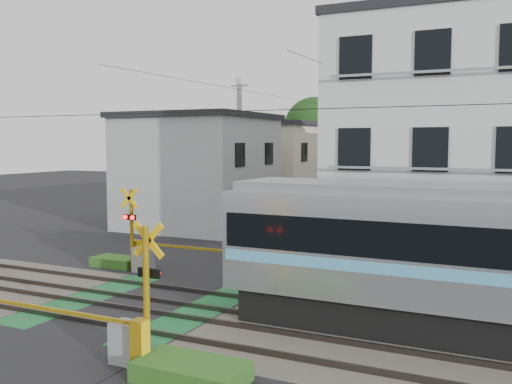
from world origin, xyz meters
The scene contains 11 objects.
ground centered at (0.00, 0.00, 0.00)m, with size 120.00×120.00×0.00m, color black.
track_bed centered at (0.00, 0.00, 0.04)m, with size 120.00×120.00×0.14m.
crossing_signal_near centered at (2.59, -3.65, 0.71)m, with size 4.74×0.65×3.09m.
crossing_signal_far centered at (-2.59, 3.65, 0.71)m, with size 4.74×0.65×3.09m.
apartment_block centered at (8.50, 9.49, 4.66)m, with size 10.20×8.36×9.30m.
houses_row centered at (0.25, 25.92, 3.24)m, with size 22.07×31.35×6.80m.
tree_hill centered at (0.85, 48.52, 5.82)m, with size 40.00×13.24×11.86m.
catenary centered at (6.00, 0.03, 3.70)m, with size 60.00×5.04×7.00m.
utility_poles centered at (-1.05, 23.01, 4.08)m, with size 7.90×42.00×8.00m.
pedestrian centered at (-0.36, 33.52, 0.75)m, with size 0.55×0.36×1.51m, color #29252F.
weed_patches centered at (1.76, -0.09, 0.18)m, with size 10.25×8.80×0.40m.
Camera 1 is at (10.09, -13.08, 4.73)m, focal length 40.00 mm.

